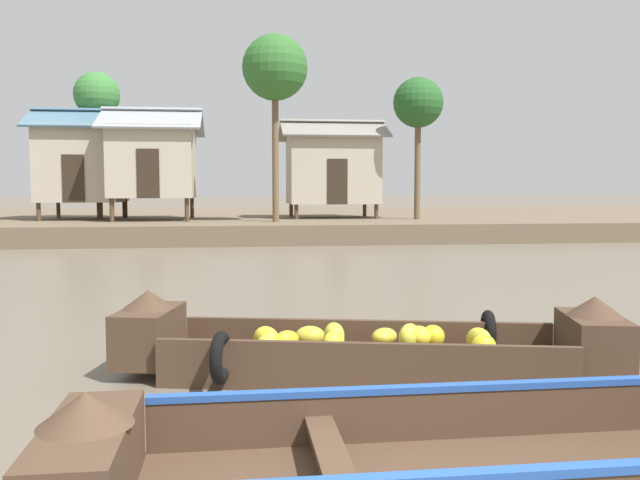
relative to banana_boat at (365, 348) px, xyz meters
The scene contains 10 objects.
ground_plane 6.36m from the banana_boat, 95.60° to the left, with size 300.00×300.00×0.00m, color #665B4C.
riverbank_strip 25.48m from the banana_boat, 91.39° to the left, with size 160.00×20.00×0.70m, color brown.
banana_boat is the anchor object (origin of this frame).
viewer_boat 2.82m from the banana_boat, 87.09° to the right, with size 5.30×1.60×0.80m.
stilt_house_mid_left 22.46m from the banana_boat, 109.10° to the left, with size 3.79×3.78×4.38m.
stilt_house_mid_right 20.76m from the banana_boat, 102.40° to the left, with size 3.81×4.04×4.34m.
stilt_house_right 21.26m from the banana_boat, 82.54° to the left, with size 4.34×3.31×4.05m.
palm_tree_near 23.23m from the banana_boat, 107.44° to the left, with size 1.83×1.83×5.92m.
palm_tree_mid 20.61m from the banana_boat, 72.92° to the left, with size 1.97×1.97×5.57m.
palm_tree_far 18.93m from the banana_boat, 89.38° to the left, with size 2.38×2.38×6.80m.
Camera 1 is at (-0.73, -3.11, 1.99)m, focal length 37.69 mm.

